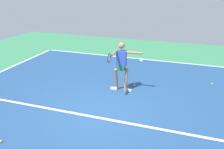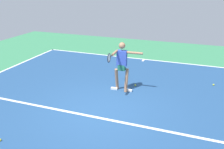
{
  "view_description": "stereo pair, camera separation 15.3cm",
  "coord_description": "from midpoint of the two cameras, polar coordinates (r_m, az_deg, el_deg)",
  "views": [
    {
      "loc": [
        -2.48,
        6.09,
        3.69
      ],
      "look_at": [
        -0.06,
        -0.82,
        0.9
      ],
      "focal_mm": 39.22,
      "sensor_mm": 36.0,
      "label": 1
    },
    {
      "loc": [
        -2.62,
        6.04,
        3.69
      ],
      "look_at": [
        -0.06,
        -0.82,
        0.9
      ],
      "focal_mm": 39.22,
      "sensor_mm": 36.0,
      "label": 2
    }
  ],
  "objects": [
    {
      "name": "court_line_centre_mark",
      "position": [
        12.35,
        6.49,
        3.34
      ],
      "size": [
        0.1,
        0.3,
        0.01
      ],
      "primitive_type": "cube",
      "color": "white",
      "rests_on": "ground_plane"
    },
    {
      "name": "court_line_service",
      "position": [
        7.22,
        -4.31,
        -9.92
      ],
      "size": [
        8.22,
        0.1,
        0.01
      ],
      "primitive_type": "cube",
      "color": "white",
      "rests_on": "ground_plane"
    },
    {
      "name": "tennis_player",
      "position": [
        8.48,
        1.66,
        2.57
      ],
      "size": [
        1.11,
        1.22,
        1.79
      ],
      "rotation": [
        0.0,
        0.0,
        0.05
      ],
      "color": "#9E7051",
      "rests_on": "ground_plane"
    },
    {
      "name": "ground_plane",
      "position": [
        7.54,
        -3.09,
        -8.48
      ],
      "size": [
        19.89,
        19.89,
        0.0
      ],
      "primitive_type": "plane",
      "color": "#388456"
    },
    {
      "name": "tennis_ball_by_baseline",
      "position": [
        10.06,
        21.9,
        -2.06
      ],
      "size": [
        0.07,
        0.07,
        0.07
      ],
      "primitive_type": "sphere",
      "color": "yellow",
      "rests_on": "ground_plane"
    },
    {
      "name": "court_surface",
      "position": [
        7.54,
        -3.09,
        -8.46
      ],
      "size": [
        10.96,
        11.38,
        0.0
      ],
      "primitive_type": "cube",
      "color": "navy",
      "rests_on": "ground_plane"
    },
    {
      "name": "court_line_baseline_near",
      "position": [
        12.54,
        6.7,
        3.6
      ],
      "size": [
        10.96,
        0.1,
        0.01
      ],
      "primitive_type": "cube",
      "color": "white",
      "rests_on": "ground_plane"
    },
    {
      "name": "tennis_ball_near_service_line",
      "position": [
        9.28,
        4.81,
        -2.45
      ],
      "size": [
        0.07,
        0.07,
        0.07
      ],
      "primitive_type": "sphere",
      "color": "#CCE033",
      "rests_on": "ground_plane"
    },
    {
      "name": "tennis_ball_near_player",
      "position": [
        6.8,
        -25.11,
        -13.94
      ],
      "size": [
        0.07,
        0.07,
        0.07
      ],
      "primitive_type": "sphere",
      "color": "yellow",
      "rests_on": "ground_plane"
    }
  ]
}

